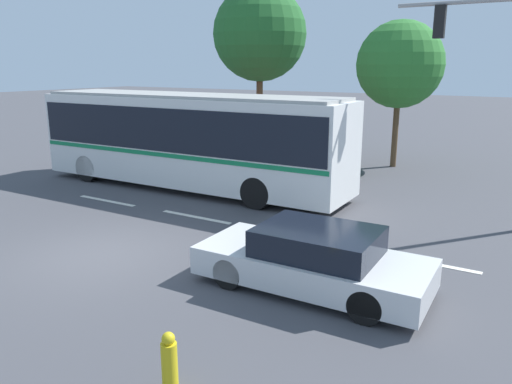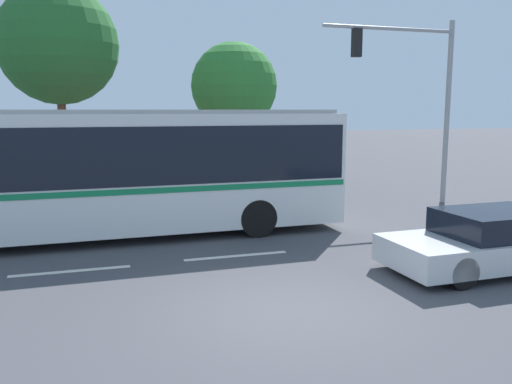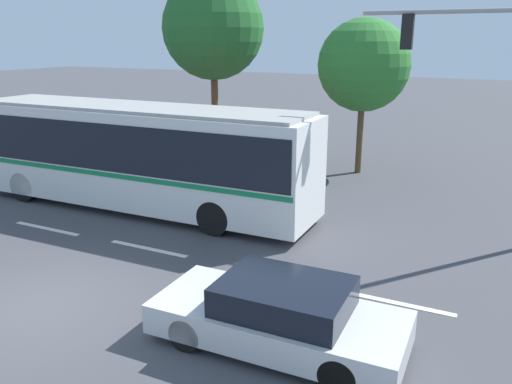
# 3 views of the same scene
# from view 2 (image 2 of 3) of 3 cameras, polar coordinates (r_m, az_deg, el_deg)

# --- Properties ---
(ground_plane) EXTENTS (140.00, 140.00, 0.00)m
(ground_plane) POSITION_cam_2_polar(r_m,az_deg,el_deg) (8.99, 3.03, -12.73)
(ground_plane) COLOR #444449
(city_bus) EXTENTS (11.79, 2.68, 3.32)m
(city_bus) POSITION_cam_2_polar(r_m,az_deg,el_deg) (14.04, -14.63, 2.79)
(city_bus) COLOR silver
(city_bus) RESTS_ON ground
(sedan_foreground) EXTENTS (4.55, 1.97, 1.25)m
(sedan_foreground) POSITION_cam_2_polar(r_m,az_deg,el_deg) (12.07, 24.24, -4.92)
(sedan_foreground) COLOR silver
(sedan_foreground) RESTS_ON ground
(traffic_light_pole) EXTENTS (4.94, 0.24, 6.35)m
(traffic_light_pole) POSITION_cam_2_polar(r_m,az_deg,el_deg) (19.26, 17.37, 11.07)
(traffic_light_pole) COLOR gray
(traffic_light_pole) RESTS_ON ground
(flowering_hedge) EXTENTS (7.76, 1.56, 1.60)m
(flowering_hedge) POSITION_cam_2_polar(r_m,az_deg,el_deg) (19.27, -14.24, 1.11)
(flowering_hedge) COLOR #286028
(flowering_hedge) RESTS_ON ground
(street_tree_left) EXTENTS (4.48, 4.48, 7.98)m
(street_tree_left) POSITION_cam_2_polar(r_m,az_deg,el_deg) (21.84, -20.67, 14.68)
(street_tree_left) COLOR brown
(street_tree_left) RESTS_ON ground
(street_tree_centre) EXTENTS (3.59, 3.59, 6.10)m
(street_tree_centre) POSITION_cam_2_polar(r_m,az_deg,el_deg) (22.36, -2.39, 11.42)
(street_tree_centre) COLOR brown
(street_tree_centre) RESTS_ON ground
(lane_stripe_near) EXTENTS (2.40, 0.16, 0.01)m
(lane_stripe_near) POSITION_cam_2_polar(r_m,az_deg,el_deg) (15.03, 22.43, -4.48)
(lane_stripe_near) COLOR silver
(lane_stripe_near) RESTS_ON ground
(lane_stripe_mid) EXTENTS (2.40, 0.16, 0.01)m
(lane_stripe_mid) POSITION_cam_2_polar(r_m,az_deg,el_deg) (12.11, -2.17, -6.95)
(lane_stripe_mid) COLOR silver
(lane_stripe_mid) RESTS_ON ground
(lane_stripe_far) EXTENTS (2.40, 0.16, 0.01)m
(lane_stripe_far) POSITION_cam_2_polar(r_m,az_deg,el_deg) (11.64, -19.45, -8.11)
(lane_stripe_far) COLOR silver
(lane_stripe_far) RESTS_ON ground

